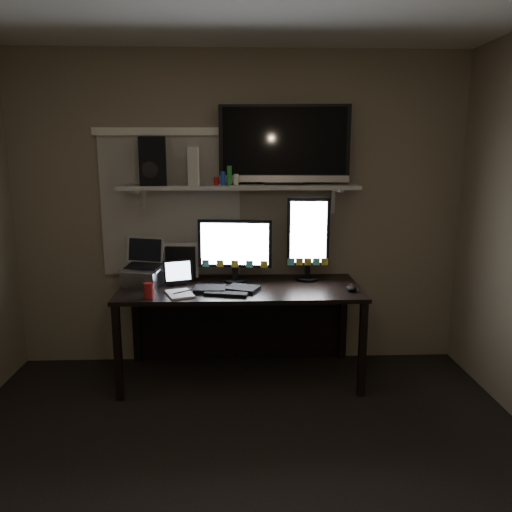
{
  "coord_description": "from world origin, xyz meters",
  "views": [
    {
      "loc": [
        -0.02,
        -2.21,
        1.72
      ],
      "look_at": [
        0.11,
        1.25,
        1.0
      ],
      "focal_mm": 35.0,
      "sensor_mm": 36.0,
      "label": 1
    }
  ],
  "objects_px": {
    "monitor_landscape": "(235,250)",
    "cup": "(149,290)",
    "tablet": "(178,272)",
    "game_console": "(194,166)",
    "mouse": "(351,288)",
    "desk": "(241,304)",
    "laptop": "(143,263)",
    "speaker": "(152,161)",
    "monitor_portrait": "(308,239)",
    "tv": "(284,145)",
    "keyboard": "(226,289)"
  },
  "relations": [
    {
      "from": "monitor_landscape",
      "to": "cup",
      "type": "height_order",
      "value": "monitor_landscape"
    },
    {
      "from": "tablet",
      "to": "game_console",
      "type": "xyz_separation_m",
      "value": [
        0.13,
        0.1,
        0.79
      ]
    },
    {
      "from": "monitor_landscape",
      "to": "mouse",
      "type": "height_order",
      "value": "monitor_landscape"
    },
    {
      "from": "monitor_landscape",
      "to": "tablet",
      "type": "bearing_deg",
      "value": -163.31
    },
    {
      "from": "desk",
      "to": "cup",
      "type": "xyz_separation_m",
      "value": [
        -0.64,
        -0.39,
        0.23
      ]
    },
    {
      "from": "tablet",
      "to": "laptop",
      "type": "xyz_separation_m",
      "value": [
        -0.27,
        0.01,
        0.08
      ]
    },
    {
      "from": "tablet",
      "to": "desk",
      "type": "bearing_deg",
      "value": -11.67
    },
    {
      "from": "tablet",
      "to": "cup",
      "type": "xyz_separation_m",
      "value": [
        -0.17,
        -0.34,
        -0.04
      ]
    },
    {
      "from": "desk",
      "to": "monitor_landscape",
      "type": "height_order",
      "value": "monitor_landscape"
    },
    {
      "from": "tablet",
      "to": "speaker",
      "type": "relative_size",
      "value": 0.63
    },
    {
      "from": "mouse",
      "to": "tablet",
      "type": "bearing_deg",
      "value": 168.26
    },
    {
      "from": "game_console",
      "to": "desk",
      "type": "bearing_deg",
      "value": -13.87
    },
    {
      "from": "monitor_portrait",
      "to": "tv",
      "type": "bearing_deg",
      "value": 173.05
    },
    {
      "from": "desk",
      "to": "mouse",
      "type": "height_order",
      "value": "mouse"
    },
    {
      "from": "tv",
      "to": "desk",
      "type": "bearing_deg",
      "value": -160.08
    },
    {
      "from": "game_console",
      "to": "monitor_portrait",
      "type": "bearing_deg",
      "value": -4.41
    },
    {
      "from": "tv",
      "to": "tablet",
      "type": "bearing_deg",
      "value": -165.23
    },
    {
      "from": "keyboard",
      "to": "cup",
      "type": "height_order",
      "value": "cup"
    },
    {
      "from": "tablet",
      "to": "laptop",
      "type": "distance_m",
      "value": 0.28
    },
    {
      "from": "tv",
      "to": "speaker",
      "type": "height_order",
      "value": "tv"
    },
    {
      "from": "desk",
      "to": "keyboard",
      "type": "relative_size",
      "value": 3.81
    },
    {
      "from": "desk",
      "to": "game_console",
      "type": "distance_m",
      "value": 1.12
    },
    {
      "from": "mouse",
      "to": "tv",
      "type": "bearing_deg",
      "value": 140.32
    },
    {
      "from": "monitor_portrait",
      "to": "tablet",
      "type": "height_order",
      "value": "monitor_portrait"
    },
    {
      "from": "tv",
      "to": "monitor_portrait",
      "type": "bearing_deg",
      "value": -4.0
    },
    {
      "from": "speaker",
      "to": "game_console",
      "type": "bearing_deg",
      "value": -10.52
    },
    {
      "from": "laptop",
      "to": "speaker",
      "type": "height_order",
      "value": "speaker"
    },
    {
      "from": "keyboard",
      "to": "desk",
      "type": "bearing_deg",
      "value": 79.16
    },
    {
      "from": "game_console",
      "to": "tablet",
      "type": "bearing_deg",
      "value": -146.02
    },
    {
      "from": "desk",
      "to": "game_console",
      "type": "bearing_deg",
      "value": 171.31
    },
    {
      "from": "tv",
      "to": "laptop",
      "type": "bearing_deg",
      "value": -168.07
    },
    {
      "from": "keyboard",
      "to": "speaker",
      "type": "relative_size",
      "value": 1.33
    },
    {
      "from": "mouse",
      "to": "game_console",
      "type": "bearing_deg",
      "value": 162.27
    },
    {
      "from": "tablet",
      "to": "laptop",
      "type": "bearing_deg",
      "value": 160.47
    },
    {
      "from": "monitor_portrait",
      "to": "desk",
      "type": "bearing_deg",
      "value": -171.5
    },
    {
      "from": "tablet",
      "to": "game_console",
      "type": "distance_m",
      "value": 0.81
    },
    {
      "from": "laptop",
      "to": "monitor_landscape",
      "type": "bearing_deg",
      "value": 22.22
    },
    {
      "from": "monitor_landscape",
      "to": "speaker",
      "type": "xyz_separation_m",
      "value": [
        -0.61,
        0.02,
        0.68
      ]
    },
    {
      "from": "monitor_landscape",
      "to": "laptop",
      "type": "relative_size",
      "value": 1.64
    },
    {
      "from": "game_console",
      "to": "cup",
      "type": "bearing_deg",
      "value": -128.69
    },
    {
      "from": "tv",
      "to": "monitor_landscape",
      "type": "bearing_deg",
      "value": -165.07
    },
    {
      "from": "tablet",
      "to": "keyboard",
      "type": "bearing_deg",
      "value": -44.52
    },
    {
      "from": "laptop",
      "to": "tv",
      "type": "height_order",
      "value": "tv"
    },
    {
      "from": "game_console",
      "to": "speaker",
      "type": "relative_size",
      "value": 0.79
    },
    {
      "from": "desk",
      "to": "tv",
      "type": "bearing_deg",
      "value": 15.34
    },
    {
      "from": "monitor_portrait",
      "to": "laptop",
      "type": "bearing_deg",
      "value": -173.43
    },
    {
      "from": "keyboard",
      "to": "game_console",
      "type": "xyz_separation_m",
      "value": [
        -0.24,
        0.29,
        0.88
      ]
    },
    {
      "from": "desk",
      "to": "cup",
      "type": "distance_m",
      "value": 0.78
    },
    {
      "from": "keyboard",
      "to": "mouse",
      "type": "bearing_deg",
      "value": 11.06
    },
    {
      "from": "keyboard",
      "to": "mouse",
      "type": "height_order",
      "value": "mouse"
    }
  ]
}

